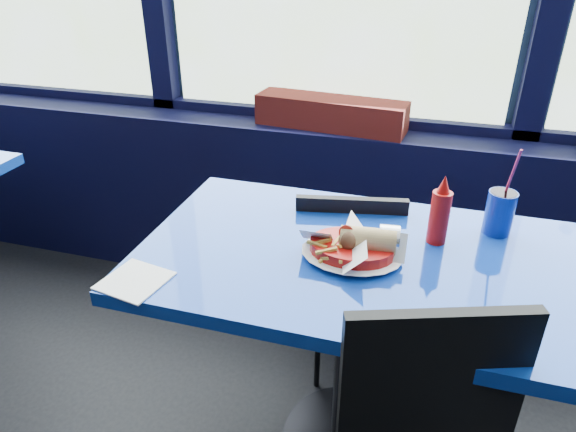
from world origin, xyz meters
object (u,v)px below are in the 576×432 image
at_px(near_table, 359,309).
at_px(planter_box, 331,113).
at_px(ketchup_bottle, 440,213).
at_px(food_basket, 354,247).
at_px(soda_cup, 500,212).
at_px(chair_near_back, 357,273).

distance_m(near_table, planter_box, 0.95).
bearing_deg(ketchup_bottle, planter_box, 122.17).
bearing_deg(planter_box, food_basket, -67.68).
relative_size(near_table, ketchup_bottle, 6.03).
xyz_separation_m(food_basket, ketchup_bottle, (0.20, 0.14, 0.06)).
relative_size(planter_box, soda_cup, 2.33).
relative_size(planter_box, ketchup_bottle, 3.11).
bearing_deg(food_basket, soda_cup, 52.63).
xyz_separation_m(near_table, chair_near_back, (-0.06, 0.33, -0.11)).
bearing_deg(soda_cup, near_table, -146.61).
bearing_deg(planter_box, chair_near_back, -60.75).
relative_size(near_table, chair_near_back, 1.51).
bearing_deg(chair_near_back, soda_cup, 153.79).
xyz_separation_m(planter_box, food_basket, (0.26, -0.87, -0.08)).
distance_m(planter_box, soda_cup, 0.89).
xyz_separation_m(planter_box, soda_cup, (0.62, -0.63, -0.05)).
bearing_deg(chair_near_back, ketchup_bottle, 127.31).
xyz_separation_m(planter_box, ketchup_bottle, (0.46, -0.73, -0.02)).
relative_size(chair_near_back, ketchup_bottle, 4.00).
distance_m(food_basket, soda_cup, 0.44).
bearing_deg(soda_cup, food_basket, -146.32).
bearing_deg(ketchup_bottle, chair_near_back, 138.64).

